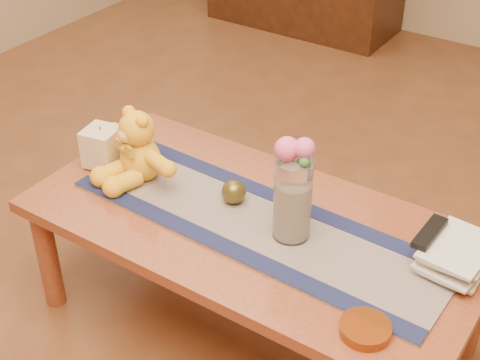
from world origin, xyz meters
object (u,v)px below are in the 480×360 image
Objects in this scene: teddy_bear at (140,145)px; tv_remote at (430,233)px; pillar_candle at (102,147)px; amber_dish at (365,329)px; bronze_ball at (234,192)px; book_bottom at (427,251)px; glass_vase at (293,199)px.

teddy_bear is 0.94m from tv_remote.
pillar_candle is 1.00× the size of amber_dish.
pillar_candle reaches higher than bronze_ball.
bronze_ball is 0.61m from book_bottom.
pillar_candle is 0.51× the size of glass_vase.
tv_remote is (1.09, 0.16, 0.01)m from pillar_candle.
teddy_bear is 0.95m from amber_dish.
tv_remote reaches higher than bronze_ball.
book_bottom is at bearing 90.00° from tv_remote.
pillar_candle is 1.69× the size of bronze_ball.
bronze_ball is at bearing 6.91° from pillar_candle.
tv_remote is at bearing 24.23° from teddy_bear.
amber_dish is (1.07, -0.21, -0.06)m from pillar_candle.
tv_remote is at bearing -93.00° from book_bottom.
book_bottom is (1.09, 0.17, -0.06)m from pillar_candle.
tv_remote reaches higher than book_bottom.
amber_dish is at bearing 1.91° from teddy_bear.
teddy_bear reaches higher than bronze_ball.
pillar_candle is 1.10m from tv_remote.
teddy_bear is at bearing -172.96° from bronze_ball.
pillar_candle is at bearing -173.09° from bronze_ball.
tv_remote is (0.36, 0.14, -0.05)m from glass_vase.
bronze_ball is (0.49, 0.06, -0.03)m from pillar_candle.
glass_vase reaches higher than amber_dish.
bronze_ball reaches higher than amber_dish.
glass_vase is at bearing -10.28° from bronze_ball.
tv_remote is (0.93, 0.14, -0.04)m from teddy_bear.
amber_dish is at bearing -90.40° from tv_remote.
glass_vase is 1.17× the size of book_bottom.
glass_vase is 1.98× the size of amber_dish.
tv_remote is 1.22× the size of amber_dish.
teddy_bear reaches higher than tv_remote.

